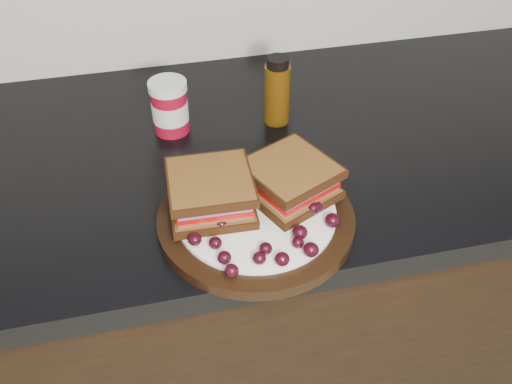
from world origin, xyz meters
TOP-DOWN VIEW (x-y plane):
  - base_cabinets at (0.00, 1.70)m, footprint 3.96×0.58m
  - countertop at (0.00, 1.70)m, footprint 3.98×0.60m
  - plate at (0.08, 1.51)m, footprint 0.28×0.28m
  - sandwich_left at (0.02, 1.53)m, footprint 0.12×0.12m
  - sandwich_right at (0.14, 1.54)m, footprint 0.15×0.15m
  - grape_0 at (-0.01, 1.47)m, footprint 0.02×0.02m
  - grape_1 at (0.01, 1.45)m, footprint 0.02×0.02m
  - grape_2 at (0.02, 1.43)m, footprint 0.02×0.02m
  - grape_3 at (0.02, 1.40)m, footprint 0.02×0.02m
  - grape_4 at (0.06, 1.42)m, footprint 0.02×0.02m
  - grape_5 at (0.08, 1.43)m, footprint 0.02×0.02m
  - grape_6 at (0.09, 1.41)m, footprint 0.02×0.02m
  - grape_7 at (0.13, 1.41)m, footprint 0.02×0.02m
  - grape_8 at (0.12, 1.43)m, footprint 0.02×0.02m
  - grape_9 at (0.13, 1.45)m, footprint 0.02×0.02m
  - grape_10 at (0.18, 1.46)m, footprint 0.02×0.02m
  - grape_11 at (0.16, 1.49)m, footprint 0.02×0.02m
  - grape_12 at (0.16, 1.49)m, footprint 0.02×0.02m
  - grape_13 at (0.16, 1.54)m, footprint 0.02×0.02m
  - grape_14 at (0.16, 1.55)m, footprint 0.02×0.02m
  - grape_15 at (0.13, 1.54)m, footprint 0.02×0.02m
  - grape_16 at (0.03, 1.56)m, footprint 0.02×0.02m
  - grape_17 at (0.03, 1.55)m, footprint 0.02×0.02m
  - grape_18 at (-0.00, 1.53)m, footprint 0.02×0.02m
  - grape_19 at (-0.01, 1.52)m, footprint 0.02×0.02m
  - grape_20 at (0.03, 1.49)m, footprint 0.02×0.02m
  - grape_21 at (0.03, 1.53)m, footprint 0.02×0.02m
  - grape_22 at (0.02, 1.53)m, footprint 0.01×0.01m
  - grape_23 at (-0.01, 1.53)m, footprint 0.02×0.02m
  - condiment_jar at (-0.01, 1.77)m, footprint 0.07×0.07m
  - oil_bottle at (0.17, 1.76)m, footprint 0.05×0.05m

SIDE VIEW (x-z plane):
  - base_cabinets at x=0.00m, z-range 0.00..0.86m
  - countertop at x=0.00m, z-range 0.86..0.90m
  - plate at x=0.08m, z-range 0.90..0.92m
  - grape_22 at x=0.02m, z-range 0.92..0.94m
  - grape_14 at x=0.16m, z-range 0.92..0.94m
  - grape_12 at x=0.16m, z-range 0.92..0.94m
  - grape_17 at x=0.03m, z-range 0.92..0.94m
  - grape_13 at x=0.16m, z-range 0.92..0.94m
  - grape_8 at x=0.12m, z-range 0.92..0.94m
  - grape_5 at x=0.08m, z-range 0.92..0.94m
  - grape_4 at x=0.06m, z-range 0.92..0.94m
  - grape_23 at x=-0.01m, z-range 0.92..0.94m
  - grape_1 at x=0.01m, z-range 0.92..0.94m
  - grape_2 at x=0.02m, z-range 0.92..0.94m
  - grape_21 at x=0.03m, z-range 0.92..0.94m
  - grape_3 at x=0.02m, z-range 0.92..0.94m
  - grape_0 at x=-0.01m, z-range 0.92..0.94m
  - grape_15 at x=0.13m, z-range 0.92..0.94m
  - grape_18 at x=0.00m, z-range 0.92..0.94m
  - grape_16 at x=0.03m, z-range 0.92..0.94m
  - grape_6 at x=0.09m, z-range 0.92..0.94m
  - grape_11 at x=0.16m, z-range 0.92..0.94m
  - grape_19 at x=-0.01m, z-range 0.92..0.94m
  - grape_20 at x=0.03m, z-range 0.92..0.94m
  - grape_7 at x=0.13m, z-range 0.92..0.94m
  - grape_9 at x=0.13m, z-range 0.92..0.94m
  - grape_10 at x=0.18m, z-range 0.92..0.94m
  - condiment_jar at x=-0.01m, z-range 0.90..0.99m
  - sandwich_right at x=0.14m, z-range 0.92..0.98m
  - sandwich_left at x=0.02m, z-range 0.92..0.98m
  - oil_bottle at x=0.17m, z-range 0.90..1.02m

